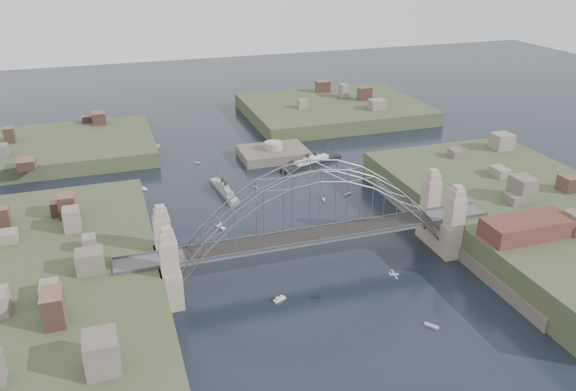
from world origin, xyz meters
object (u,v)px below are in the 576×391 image
at_px(wharf_shed, 528,227).
at_px(naval_cruiser_near, 225,190).
at_px(bridge, 314,218).
at_px(ocean_liner, 311,163).
at_px(fort_island, 273,158).
at_px(naval_cruiser_far, 146,151).

relative_size(wharf_shed, naval_cruiser_near, 1.05).
bearing_deg(bridge, naval_cruiser_near, 102.02).
relative_size(wharf_shed, ocean_liner, 0.87).
bearing_deg(fort_island, ocean_liner, -48.12).
xyz_separation_m(naval_cruiser_near, ocean_liner, (31.46, 12.99, 0.01)).
bearing_deg(ocean_liner, naval_cruiser_far, 150.09).
bearing_deg(fort_island, naval_cruiser_near, -132.71).
height_order(wharf_shed, naval_cruiser_near, wharf_shed).
relative_size(bridge, wharf_shed, 4.20).
xyz_separation_m(fort_island, naval_cruiser_near, (-21.86, -23.69, 1.22)).
relative_size(fort_island, ocean_liner, 0.96).
distance_m(fort_island, naval_cruiser_far, 43.95).
distance_m(fort_island, naval_cruiser_near, 32.26).
height_order(bridge, wharf_shed, bridge).
bearing_deg(ocean_liner, fort_island, 131.88).
height_order(bridge, ocean_liner, bridge).
relative_size(bridge, ocean_liner, 3.67).
bearing_deg(bridge, ocean_liner, 69.99).
distance_m(bridge, wharf_shed, 46.23).
bearing_deg(ocean_liner, naval_cruiser_near, -157.57).
relative_size(fort_island, naval_cruiser_near, 1.16).
distance_m(wharf_shed, ocean_liner, 77.19).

